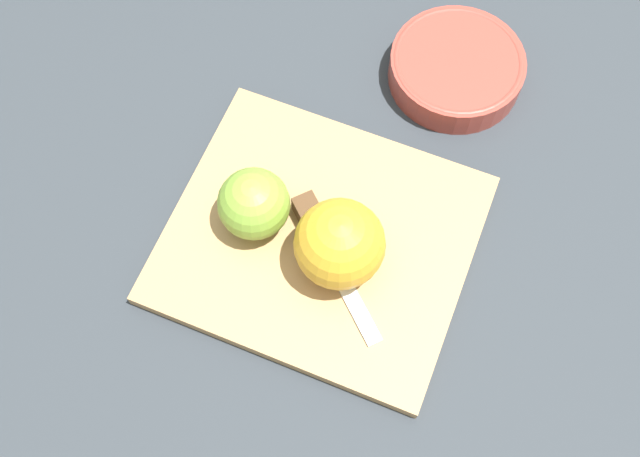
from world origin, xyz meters
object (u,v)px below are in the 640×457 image
(bowl, at_px, (456,67))
(apple_half_left, at_px, (254,202))
(knife, at_px, (319,232))
(apple_half_right, at_px, (339,244))

(bowl, bearing_deg, apple_half_left, -123.59)
(apple_half_left, height_order, knife, apple_half_left)
(apple_half_left, bearing_deg, knife, -100.95)
(apple_half_left, xyz_separation_m, bowl, (0.16, 0.24, -0.03))
(knife, xyz_separation_m, bowl, (0.09, 0.24, -0.01))
(knife, bearing_deg, bowl, 117.05)
(knife, distance_m, bowl, 0.26)
(apple_half_right, height_order, bowl, apple_half_right)
(apple_half_right, xyz_separation_m, knife, (-0.03, 0.02, -0.03))
(knife, bearing_deg, apple_half_right, 10.12)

